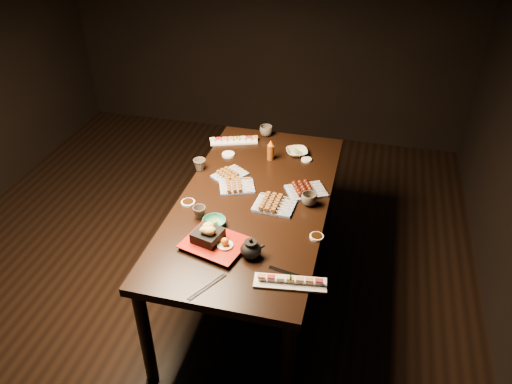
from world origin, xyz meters
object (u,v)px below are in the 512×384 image
yakitori_plate_right (274,203)px  tempura_tray (215,237)px  teapot (251,248)px  teacup_far_right (266,131)px  edamame_bowl_cream (297,152)px  sushi_platter_near (290,281)px  edamame_bowl_green (214,223)px  dining_table (254,246)px  teacup_mid_right (309,199)px  yakitori_plate_center (237,184)px  condiment_bottle (271,150)px  yakitori_plate_left (230,173)px  teacup_near_left (199,212)px  teacup_far_left (200,165)px  sushi_platter_far (234,139)px

yakitori_plate_right → tempura_tray: bearing=-114.7°
teapot → teacup_far_right: bearing=73.7°
edamame_bowl_cream → sushi_platter_near: bearing=-81.2°
yakitori_plate_right → edamame_bowl_green: yakitori_plate_right is taller
sushi_platter_near → teacup_far_right: teacup_far_right is taller
dining_table → sushi_platter_near: size_ratio=5.01×
teacup_mid_right → teapot: teapot is taller
sushi_platter_near → edamame_bowl_green: (-0.51, 0.35, -0.00)m
yakitori_plate_center → teapot: teapot is taller
teapot → edamame_bowl_cream: bearing=61.7°
teacup_mid_right → condiment_bottle: 0.58m
yakitori_plate_center → edamame_bowl_cream: yakitori_plate_center is taller
teacup_mid_right → condiment_bottle: size_ratio=0.64×
yakitori_plate_left → teacup_near_left: teacup_near_left is taller
teacup_near_left → teacup_far_left: (-0.18, 0.50, 0.00)m
yakitori_plate_left → teacup_far_left: teacup_far_left is taller
sushi_platter_far → teacup_mid_right: (0.66, -0.64, 0.02)m
yakitori_plate_center → sushi_platter_near: bearing=-78.1°
dining_table → sushi_platter_far: bearing=106.9°
sushi_platter_near → teacup_mid_right: size_ratio=3.77×
edamame_bowl_cream → teacup_mid_right: size_ratio=1.55×
yakitori_plate_right → teapot: 0.46m
sushi_platter_near → teapot: bearing=139.9°
sushi_platter_near → edamame_bowl_green: 0.62m
edamame_bowl_green → teacup_near_left: (-0.11, 0.06, 0.01)m
yakitori_plate_center → yakitori_plate_right: 0.31m
yakitori_plate_left → edamame_bowl_green: yakitori_plate_left is taller
edamame_bowl_green → teacup_near_left: bearing=152.7°
dining_table → teacup_far_left: bearing=141.7°
sushi_platter_far → yakitori_plate_center: yakitori_plate_center is taller
teacup_far_left → edamame_bowl_cream: bearing=31.2°
edamame_bowl_green → sushi_platter_near: bearing=-34.7°
yakitori_plate_left → tempura_tray: size_ratio=0.64×
dining_table → condiment_bottle: condiment_bottle is taller
yakitori_plate_right → teacup_far_right: teacup_far_right is taller
sushi_platter_near → tempura_tray: tempura_tray is taller
yakitori_plate_center → yakitori_plate_right: size_ratio=0.90×
dining_table → sushi_platter_far: 0.84m
sushi_platter_far → yakitori_plate_right: (0.46, -0.72, 0.01)m
sushi_platter_near → teacup_near_left: (-0.61, 0.41, 0.01)m
dining_table → tempura_tray: (-0.10, -0.48, 0.43)m
sushi_platter_far → teacup_far_right: teacup_far_right is taller
dining_table → teapot: size_ratio=13.61×
teacup_near_left → teapot: size_ratio=0.58×
yakitori_plate_left → edamame_bowl_green: (0.07, -0.53, -0.01)m
yakitori_plate_right → edamame_bowl_cream: yakitori_plate_right is taller
teacup_far_left → teacup_far_right: 0.66m
sushi_platter_near → yakitori_plate_left: (-0.57, 0.88, 0.00)m
dining_table → yakitori_plate_center: (-0.14, 0.09, 0.40)m
dining_table → sushi_platter_near: (0.35, -0.66, 0.40)m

